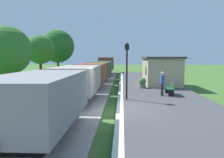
{
  "coord_description": "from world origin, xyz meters",
  "views": [
    {
      "loc": [
        0.5,
        -11.54,
        2.96
      ],
      "look_at": [
        -0.21,
        4.01,
        1.44
      ],
      "focal_mm": 35.27,
      "sensor_mm": 36.0,
      "label": 1
    }
  ],
  "objects_px": {
    "tree_field_left": "(58,46)",
    "lamp_post_near": "(127,60)",
    "bench_near_hut": "(170,88)",
    "potted_planter": "(143,83)",
    "tree_trackside_mid": "(7,51)",
    "station_hut": "(161,71)",
    "person_waiting": "(162,83)",
    "freight_train": "(97,71)",
    "tree_trackside_far": "(40,50)"
  },
  "relations": [
    {
      "from": "person_waiting",
      "to": "bench_near_hut",
      "type": "bearing_deg",
      "value": -148.87
    },
    {
      "from": "bench_near_hut",
      "to": "potted_planter",
      "type": "relative_size",
      "value": 1.64
    },
    {
      "from": "bench_near_hut",
      "to": "station_hut",
      "type": "bearing_deg",
      "value": 86.75
    },
    {
      "from": "station_hut",
      "to": "bench_near_hut",
      "type": "xyz_separation_m",
      "value": [
        -0.35,
        -6.19,
        -0.93
      ]
    },
    {
      "from": "lamp_post_near",
      "to": "bench_near_hut",
      "type": "bearing_deg",
      "value": 31.59
    },
    {
      "from": "station_hut",
      "to": "bench_near_hut",
      "type": "relative_size",
      "value": 3.87
    },
    {
      "from": "tree_trackside_far",
      "to": "tree_field_left",
      "type": "distance_m",
      "value": 6.92
    },
    {
      "from": "station_hut",
      "to": "tree_field_left",
      "type": "height_order",
      "value": "tree_field_left"
    },
    {
      "from": "freight_train",
      "to": "lamp_post_near",
      "type": "xyz_separation_m",
      "value": [
        3.2,
        -10.66,
        1.35
      ]
    },
    {
      "from": "person_waiting",
      "to": "tree_trackside_far",
      "type": "relative_size",
      "value": 0.32
    },
    {
      "from": "person_waiting",
      "to": "tree_trackside_mid",
      "type": "distance_m",
      "value": 11.98
    },
    {
      "from": "potted_planter",
      "to": "lamp_post_near",
      "type": "bearing_deg",
      "value": -105.68
    },
    {
      "from": "station_hut",
      "to": "tree_trackside_far",
      "type": "bearing_deg",
      "value": 176.98
    },
    {
      "from": "bench_near_hut",
      "to": "tree_trackside_mid",
      "type": "bearing_deg",
      "value": 177.7
    },
    {
      "from": "station_hut",
      "to": "tree_trackside_mid",
      "type": "bearing_deg",
      "value": -155.95
    },
    {
      "from": "lamp_post_near",
      "to": "tree_field_left",
      "type": "xyz_separation_m",
      "value": [
        -9.09,
        15.73,
        1.68
      ]
    },
    {
      "from": "potted_planter",
      "to": "tree_trackside_far",
      "type": "height_order",
      "value": "tree_trackside_far"
    },
    {
      "from": "person_waiting",
      "to": "tree_trackside_mid",
      "type": "xyz_separation_m",
      "value": [
        -11.73,
        0.94,
        2.3
      ]
    },
    {
      "from": "station_hut",
      "to": "tree_trackside_far",
      "type": "relative_size",
      "value": 1.09
    },
    {
      "from": "potted_planter",
      "to": "tree_trackside_far",
      "type": "distance_m",
      "value": 11.43
    },
    {
      "from": "tree_field_left",
      "to": "tree_trackside_far",
      "type": "bearing_deg",
      "value": -88.78
    },
    {
      "from": "station_hut",
      "to": "bench_near_hut",
      "type": "height_order",
      "value": "station_hut"
    },
    {
      "from": "bench_near_hut",
      "to": "person_waiting",
      "type": "height_order",
      "value": "person_waiting"
    },
    {
      "from": "freight_train",
      "to": "station_hut",
      "type": "height_order",
      "value": "station_hut"
    },
    {
      "from": "potted_planter",
      "to": "freight_train",
      "type": "bearing_deg",
      "value": 132.24
    },
    {
      "from": "bench_near_hut",
      "to": "potted_planter",
      "type": "bearing_deg",
      "value": 116.39
    },
    {
      "from": "lamp_post_near",
      "to": "tree_trackside_far",
      "type": "bearing_deg",
      "value": 135.3
    },
    {
      "from": "tree_trackside_mid",
      "to": "tree_field_left",
      "type": "distance_m",
      "value": 13.28
    },
    {
      "from": "freight_train",
      "to": "bench_near_hut",
      "type": "height_order",
      "value": "freight_train"
    },
    {
      "from": "potted_planter",
      "to": "tree_trackside_far",
      "type": "relative_size",
      "value": 0.17
    },
    {
      "from": "bench_near_hut",
      "to": "potted_planter",
      "type": "height_order",
      "value": "potted_planter"
    },
    {
      "from": "tree_field_left",
      "to": "tree_trackside_mid",
      "type": "bearing_deg",
      "value": -90.33
    },
    {
      "from": "station_hut",
      "to": "tree_trackside_mid",
      "type": "relative_size",
      "value": 1.08
    },
    {
      "from": "freight_train",
      "to": "tree_trackside_mid",
      "type": "bearing_deg",
      "value": -126.13
    },
    {
      "from": "tree_trackside_mid",
      "to": "tree_trackside_far",
      "type": "bearing_deg",
      "value": 88.0
    },
    {
      "from": "lamp_post_near",
      "to": "tree_trackside_mid",
      "type": "relative_size",
      "value": 0.69
    },
    {
      "from": "tree_trackside_mid",
      "to": "tree_trackside_far",
      "type": "xyz_separation_m",
      "value": [
        0.22,
        6.36,
        0.3
      ]
    },
    {
      "from": "lamp_post_near",
      "to": "station_hut",
      "type": "bearing_deg",
      "value": 66.29
    },
    {
      "from": "bench_near_hut",
      "to": "lamp_post_near",
      "type": "height_order",
      "value": "lamp_post_near"
    },
    {
      "from": "station_hut",
      "to": "tree_trackside_mid",
      "type": "xyz_separation_m",
      "value": [
        -12.76,
        -5.7,
        1.83
      ]
    },
    {
      "from": "potted_planter",
      "to": "tree_trackside_mid",
      "type": "bearing_deg",
      "value": -164.55
    },
    {
      "from": "person_waiting",
      "to": "tree_trackside_mid",
      "type": "height_order",
      "value": "tree_trackside_mid"
    },
    {
      "from": "tree_trackside_far",
      "to": "tree_field_left",
      "type": "height_order",
      "value": "tree_field_left"
    },
    {
      "from": "tree_field_left",
      "to": "lamp_post_near",
      "type": "bearing_deg",
      "value": -59.98
    },
    {
      "from": "tree_trackside_mid",
      "to": "freight_train",
      "type": "bearing_deg",
      "value": 53.87
    },
    {
      "from": "tree_trackside_mid",
      "to": "lamp_post_near",
      "type": "bearing_deg",
      "value": -15.21
    },
    {
      "from": "tree_trackside_mid",
      "to": "tree_field_left",
      "type": "bearing_deg",
      "value": 89.67
    },
    {
      "from": "person_waiting",
      "to": "tree_field_left",
      "type": "xyz_separation_m",
      "value": [
        -11.65,
        14.18,
        3.29
      ]
    },
    {
      "from": "freight_train",
      "to": "bench_near_hut",
      "type": "relative_size",
      "value": 26.13
    },
    {
      "from": "freight_train",
      "to": "station_hut",
      "type": "bearing_deg",
      "value": -19.99
    }
  ]
}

